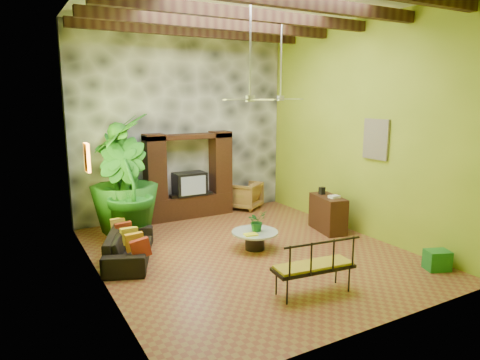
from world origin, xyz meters
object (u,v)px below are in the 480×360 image
ceiling_fan_front (250,88)px  side_console (328,214)px  sofa (129,246)px  tall_plant_c (124,174)px  entertainment_center (189,182)px  green_bin (437,260)px  tall_plant_a (120,181)px  wicker_armchair (245,195)px  tall_plant_b (126,190)px  ceiling_fan_back (281,90)px  coffee_table (255,238)px  iron_bench (317,264)px

ceiling_fan_front → side_console: size_ratio=1.72×
sofa → tall_plant_c: 2.28m
entertainment_center → tall_plant_c: (-1.86, -0.42, 0.46)m
sofa → green_bin: size_ratio=4.66×
tall_plant_a → green_bin: (4.54, -5.61, -0.99)m
wicker_armchair → tall_plant_b: bearing=-16.7°
ceiling_fan_back → tall_plant_c: ceiling_fan_back is taller
tall_plant_b → coffee_table: size_ratio=2.36×
ceiling_fan_front → ceiling_fan_back: (1.80, 1.60, 0.00)m
sofa → tall_plant_c: tall_plant_c is taller
ceiling_fan_back → tall_plant_c: bearing=156.4°
tall_plant_b → wicker_armchair: bearing=17.3°
green_bin → wicker_armchair: bearing=99.0°
ceiling_fan_front → tall_plant_c: bearing=118.1°
wicker_armchair → coffee_table: size_ratio=0.87×
iron_bench → tall_plant_c: bearing=116.9°
wicker_armchair → tall_plant_a: tall_plant_a is taller
entertainment_center → green_bin: (2.65, -5.72, -0.78)m
entertainment_center → tall_plant_c: 1.97m
entertainment_center → green_bin: 6.35m
ceiling_fan_front → sofa: 3.93m
tall_plant_a → green_bin: size_ratio=5.45×
coffee_table → side_console: size_ratio=0.92×
tall_plant_a → coffee_table: bearing=-54.7°
sofa → wicker_armchair: (4.04, 2.37, 0.10)m
entertainment_center → tall_plant_a: bearing=-176.7°
ceiling_fan_back → tall_plant_c: 4.26m
ceiling_fan_back → tall_plant_b: bearing=167.8°
ceiling_fan_front → tall_plant_b: bearing=127.3°
sofa → iron_bench: 3.82m
ceiling_fan_back → side_console: (0.84, -0.90, -2.97)m
ceiling_fan_back → iron_bench: size_ratio=1.30×
tall_plant_a → ceiling_fan_back: bearing=-27.7°
entertainment_center → ceiling_fan_front: (-0.20, -3.54, 2.44)m
entertainment_center → ceiling_fan_back: (1.60, -1.94, 2.44)m
coffee_table → tall_plant_b: bearing=139.3°
wicker_armchair → iron_bench: iron_bench is taller
side_console → green_bin: 2.90m
wicker_armchair → green_bin: (0.91, -5.73, -0.21)m
tall_plant_a → ceiling_fan_front: bearing=-63.8°
tall_plant_c → ceiling_fan_back: bearing=-23.6°
coffee_table → side_console: side_console is taller
entertainment_center → iron_bench: 5.44m
coffee_table → green_bin: (2.44, -2.65, -0.07)m
entertainment_center → ceiling_fan_front: bearing=-93.2°
green_bin → tall_plant_c: bearing=130.5°
green_bin → ceiling_fan_front: bearing=142.6°
tall_plant_c → side_console: tall_plant_c is taller
sofa → tall_plant_a: size_ratio=0.86×
tall_plant_b → green_bin: size_ratio=5.40×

